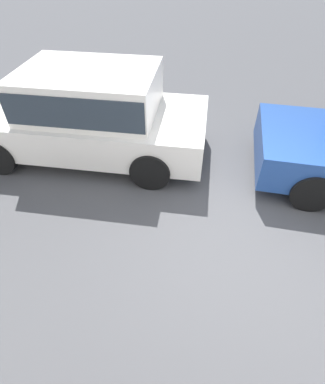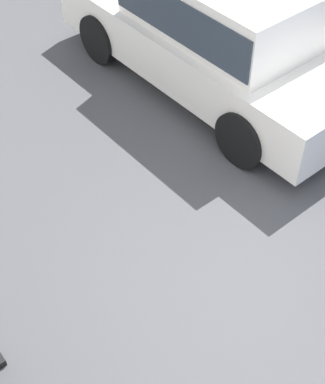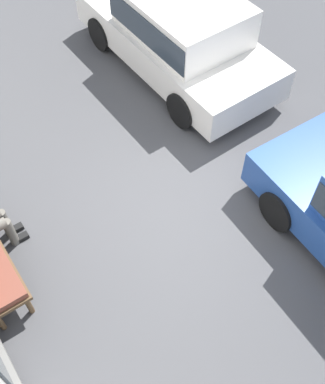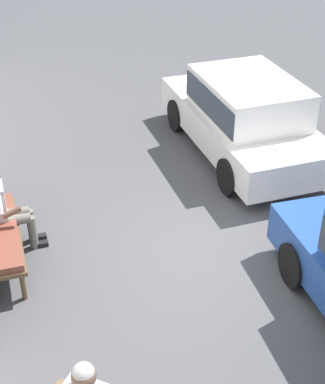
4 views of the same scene
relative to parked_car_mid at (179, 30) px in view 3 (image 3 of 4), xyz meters
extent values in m
plane|color=#4C4C4F|center=(-2.60, 1.76, -0.82)|extent=(60.00, 60.00, 0.00)
cylinder|color=brown|center=(-2.85, 4.76, -0.61)|extent=(0.07, 0.07, 0.42)
cylinder|color=brown|center=(-2.85, 4.37, -0.61)|extent=(0.07, 0.07, 0.42)
cylinder|color=#6B665B|center=(-1.59, 4.11, -0.55)|extent=(0.12, 0.12, 0.53)
cube|color=black|center=(-1.59, 4.03, -0.78)|extent=(0.10, 0.24, 0.07)
cylinder|color=#6B665B|center=(-1.77, 4.11, -0.55)|extent=(0.12, 0.12, 0.53)
cube|color=black|center=(-1.77, 4.03, -0.78)|extent=(0.10, 0.24, 0.07)
cylinder|color=black|center=(-3.61, 0.86, -0.51)|extent=(0.62, 0.20, 0.62)
cube|color=white|center=(0.08, 0.00, -0.28)|extent=(4.17, 1.86, 0.59)
cube|color=white|center=(-0.09, 0.00, 0.36)|extent=(2.19, 1.59, 0.68)
cube|color=#28333D|center=(-0.09, 0.00, 0.36)|extent=(2.14, 1.63, 0.48)
cylinder|color=black|center=(1.33, 0.87, -0.50)|extent=(0.64, 0.20, 0.64)
cylinder|color=black|center=(1.38, -0.80, -0.50)|extent=(0.64, 0.20, 0.64)
cylinder|color=black|center=(-1.23, 0.80, -0.50)|extent=(0.64, 0.20, 0.64)
cylinder|color=black|center=(-1.18, -0.86, -0.50)|extent=(0.64, 0.20, 0.64)
camera|label=1|loc=(-2.05, 4.36, 2.39)|focal=28.00mm
camera|label=2|loc=(-4.39, 4.36, 3.50)|focal=55.00mm
camera|label=3|loc=(-5.81, 4.36, 5.12)|focal=45.00mm
camera|label=4|loc=(-8.94, 4.36, 4.52)|focal=55.00mm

